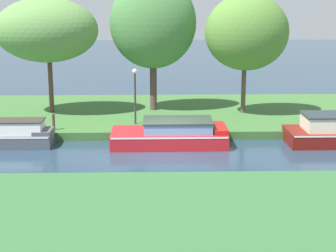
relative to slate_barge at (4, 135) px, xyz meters
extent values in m
plane|color=#243A4D|center=(7.35, -1.20, -0.54)|extent=(120.00, 120.00, 0.00)
cube|color=#3B6931|center=(7.35, 5.80, -0.34)|extent=(72.00, 10.00, 0.40)
cube|color=#306333|center=(7.35, -10.20, -0.34)|extent=(72.00, 10.00, 0.40)
cube|color=#494F55|center=(-0.08, 0.00, -0.24)|extent=(4.53, 1.49, 0.60)
cube|color=silver|center=(-0.08, 0.00, 0.02)|extent=(4.44, 1.52, 0.07)
cube|color=white|center=(0.01, 0.00, 0.34)|extent=(3.53, 1.13, 0.57)
cube|color=#353029|center=(0.01, 0.00, 0.66)|extent=(3.63, 1.19, 0.06)
cube|color=#4E4D58|center=(1.78, 0.00, 0.15)|extent=(0.82, 1.25, 0.18)
cube|color=maroon|center=(15.05, 0.00, -0.21)|extent=(4.00, 2.22, 0.68)
cube|color=white|center=(15.05, 0.00, 0.09)|extent=(3.92, 2.25, 0.07)
cube|color=beige|center=(15.09, 0.00, 0.47)|extent=(2.52, 1.69, 0.68)
cube|color=#283136|center=(15.09, 0.00, 0.84)|extent=(2.62, 1.78, 0.06)
cube|color=red|center=(7.55, 0.00, -0.21)|extent=(5.30, 2.39, 0.67)
cube|color=white|center=(7.55, 0.00, 0.08)|extent=(5.19, 2.42, 0.07)
cube|color=#6091C3|center=(7.96, 0.00, 0.36)|extent=(3.07, 1.82, 0.47)
cube|color=#2B362E|center=(7.96, 0.00, 0.63)|extent=(3.17, 1.91, 0.06)
cube|color=#AB1915|center=(9.88, 0.00, 0.23)|extent=(0.64, 2.01, 0.22)
cylinder|color=brown|center=(1.17, 5.71, 1.65)|extent=(0.26, 0.26, 3.59)
ellipsoid|color=#618F49|center=(1.17, 5.20, 4.39)|extent=(5.52, 3.87, 3.44)
cylinder|color=#513836|center=(6.84, 6.10, 1.60)|extent=(0.38, 0.38, 3.49)
ellipsoid|color=#4B8143|center=(6.84, 6.00, 4.72)|extent=(4.75, 3.21, 5.00)
cylinder|color=brown|center=(11.80, 5.18, 1.52)|extent=(0.25, 0.25, 3.32)
ellipsoid|color=#588637|center=(11.80, 4.68, 4.29)|extent=(4.46, 3.28, 4.03)
cylinder|color=#333338|center=(5.93, 2.61, 1.14)|extent=(0.10, 0.10, 2.56)
sphere|color=white|center=(5.93, 2.61, 2.54)|extent=(0.24, 0.24, 0.24)
cylinder|color=brown|center=(2.01, 1.43, 0.25)|extent=(0.14, 0.14, 0.79)
camera|label=1|loc=(6.86, -24.72, 6.32)|focal=59.18mm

